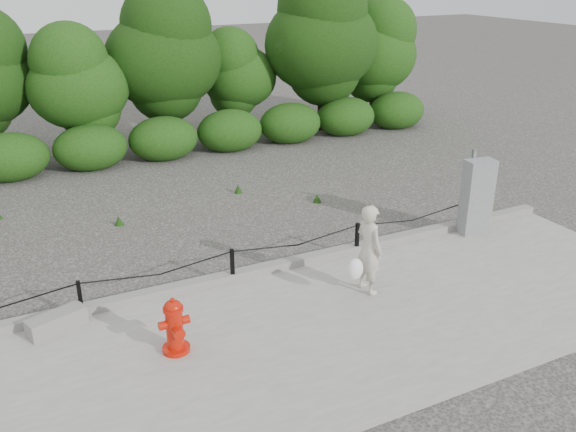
% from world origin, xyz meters
% --- Properties ---
extents(ground, '(90.00, 90.00, 0.00)m').
position_xyz_m(ground, '(0.00, 0.00, 0.00)').
color(ground, '#2D2B28').
rests_on(ground, ground).
extents(sidewalk, '(14.00, 4.00, 0.08)m').
position_xyz_m(sidewalk, '(0.00, -2.00, 0.04)').
color(sidewalk, gray).
rests_on(sidewalk, ground).
extents(curb, '(14.00, 0.22, 0.14)m').
position_xyz_m(curb, '(0.00, 0.05, 0.15)').
color(curb, slate).
rests_on(curb, sidewalk).
extents(chain_barrier, '(10.06, 0.06, 0.60)m').
position_xyz_m(chain_barrier, '(0.00, 0.00, 0.46)').
color(chain_barrier, black).
rests_on(chain_barrier, sidewalk).
extents(treeline, '(20.20, 3.72, 5.04)m').
position_xyz_m(treeline, '(0.99, 8.91, 2.56)').
color(treeline, black).
rests_on(treeline, ground).
extents(fire_hydrant, '(0.44, 0.44, 0.84)m').
position_xyz_m(fire_hydrant, '(-1.47, -1.56, 0.48)').
color(fire_hydrant, '#BC1607').
rests_on(fire_hydrant, sidewalk).
extents(pedestrian, '(0.70, 0.60, 1.53)m').
position_xyz_m(pedestrian, '(1.86, -1.31, 0.83)').
color(pedestrian, beige).
rests_on(pedestrian, sidewalk).
extents(concrete_block, '(0.91, 0.56, 0.27)m').
position_xyz_m(concrete_block, '(-2.90, -0.25, 0.22)').
color(concrete_block, gray).
rests_on(concrete_block, sidewalk).
extents(utility_cabinet, '(0.62, 0.45, 1.69)m').
position_xyz_m(utility_cabinet, '(5.11, -0.25, 0.85)').
color(utility_cabinet, gray).
rests_on(utility_cabinet, sidewalk).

